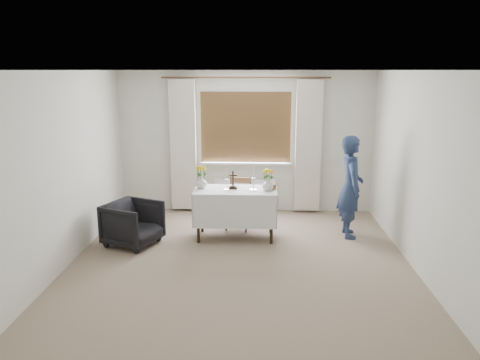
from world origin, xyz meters
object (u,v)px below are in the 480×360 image
(person, at_px, (351,187))
(armchair, at_px, (133,224))
(wooden_chair, at_px, (238,204))
(flower_vase_right, at_px, (268,185))
(flower_vase_left, at_px, (201,182))
(altar_table, at_px, (236,214))
(wooden_cross, at_px, (233,180))

(person, bearing_deg, armchair, 97.20)
(wooden_chair, height_order, flower_vase_right, flower_vase_right)
(flower_vase_right, bearing_deg, flower_vase_left, 174.35)
(armchair, height_order, flower_vase_left, flower_vase_left)
(altar_table, relative_size, armchair, 1.75)
(flower_vase_left, bearing_deg, person, 2.80)
(flower_vase_right, bearing_deg, armchair, -171.01)
(wooden_chair, xyz_separation_m, flower_vase_right, (0.46, -0.48, 0.44))
(armchair, relative_size, wooden_cross, 2.57)
(altar_table, height_order, person, person)
(person, relative_size, wooden_cross, 5.67)
(altar_table, distance_m, wooden_chair, 0.44)
(altar_table, relative_size, flower_vase_right, 6.91)
(person, height_order, flower_vase_left, person)
(person, distance_m, flower_vase_left, 2.27)
(altar_table, bearing_deg, flower_vase_right, -5.00)
(wooden_chair, xyz_separation_m, wooden_cross, (-0.06, -0.40, 0.49))
(altar_table, distance_m, flower_vase_right, 0.68)
(armchair, xyz_separation_m, person, (3.22, 0.52, 0.46))
(armchair, relative_size, flower_vase_left, 3.86)
(person, relative_size, flower_vase_right, 8.69)
(person, xyz_separation_m, flower_vase_left, (-2.26, -0.11, 0.07))
(armchair, xyz_separation_m, wooden_cross, (1.44, 0.39, 0.58))
(altar_table, relative_size, person, 0.79)
(armchair, height_order, flower_vase_right, flower_vase_right)
(wooden_chair, distance_m, wooden_cross, 0.64)
(person, height_order, flower_vase_right, person)
(altar_table, height_order, wooden_chair, wooden_chair)
(wooden_cross, relative_size, flower_vase_left, 1.50)
(altar_table, height_order, flower_vase_right, flower_vase_right)
(wooden_chair, xyz_separation_m, armchair, (-1.50, -0.80, -0.09))
(wooden_cross, distance_m, flower_vase_right, 0.53)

